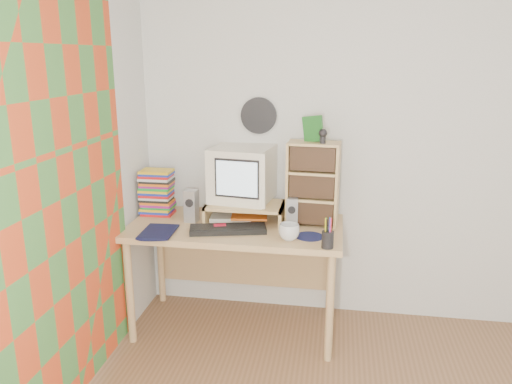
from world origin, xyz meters
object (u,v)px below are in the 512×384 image
(cd_rack, at_px, (313,184))
(diary, at_px, (143,230))
(mug, at_px, (289,232))
(dvd_stack, at_px, (157,193))
(desk, at_px, (237,241))
(keyboard, at_px, (228,229))
(crt_monitor, at_px, (241,175))

(cd_rack, xyz_separation_m, diary, (-1.04, -0.36, -0.25))
(mug, xyz_separation_m, diary, (-0.92, -0.04, -0.03))
(dvd_stack, xyz_separation_m, mug, (0.96, -0.36, -0.10))
(diary, bearing_deg, dvd_stack, 93.82)
(dvd_stack, height_order, mug, dvd_stack)
(desk, relative_size, diary, 5.71)
(mug, bearing_deg, diary, -177.63)
(mug, relative_size, diary, 0.52)
(cd_rack, bearing_deg, desk, -170.44)
(keyboard, height_order, mug, mug)
(crt_monitor, relative_size, mug, 3.03)
(crt_monitor, xyz_separation_m, diary, (-0.55, -0.40, -0.28))
(cd_rack, bearing_deg, crt_monitor, 179.45)
(crt_monitor, xyz_separation_m, dvd_stack, (-0.60, -0.01, -0.15))
(keyboard, xyz_separation_m, diary, (-0.52, -0.12, 0.01))
(cd_rack, bearing_deg, diary, -156.52)
(dvd_stack, height_order, cd_rack, cd_rack)
(desk, distance_m, mug, 0.50)
(desk, height_order, cd_rack, cd_rack)
(dvd_stack, bearing_deg, keyboard, -26.41)
(diary, bearing_deg, keyboard, 10.13)
(keyboard, bearing_deg, mug, -25.50)
(crt_monitor, xyz_separation_m, cd_rack, (0.48, -0.04, -0.03))
(keyboard, height_order, dvd_stack, dvd_stack)
(cd_rack, bearing_deg, mug, -106.03)
(desk, bearing_deg, cd_rack, 5.10)
(desk, height_order, diary, diary)
(dvd_stack, distance_m, diary, 0.42)
(mug, height_order, diary, mug)
(keyboard, distance_m, mug, 0.41)
(desk, bearing_deg, keyboard, -95.64)
(crt_monitor, relative_size, diary, 1.57)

